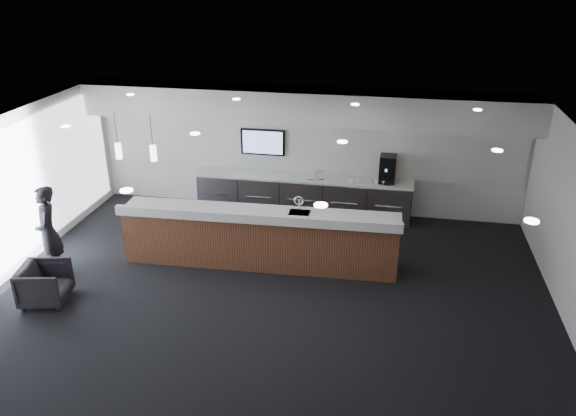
% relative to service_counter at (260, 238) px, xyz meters
% --- Properties ---
extents(ground, '(10.00, 10.00, 0.00)m').
position_rel_service_counter_xyz_m(ground, '(0.44, -1.14, -0.57)').
color(ground, black).
rests_on(ground, ground).
extents(ceiling, '(10.00, 8.00, 0.02)m').
position_rel_service_counter_xyz_m(ceiling, '(0.44, -1.14, 2.43)').
color(ceiling, black).
rests_on(ceiling, back_wall).
extents(back_wall, '(10.00, 0.02, 3.00)m').
position_rel_service_counter_xyz_m(back_wall, '(0.44, 2.86, 0.93)').
color(back_wall, silver).
rests_on(back_wall, ground).
extents(left_wall, '(0.02, 8.00, 3.00)m').
position_rel_service_counter_xyz_m(left_wall, '(-4.56, -1.14, 0.93)').
color(left_wall, silver).
rests_on(left_wall, ground).
extents(soffit_bulkhead, '(10.00, 0.90, 0.70)m').
position_rel_service_counter_xyz_m(soffit_bulkhead, '(0.44, 2.41, 2.08)').
color(soffit_bulkhead, silver).
rests_on(soffit_bulkhead, back_wall).
extents(alcove_panel, '(9.80, 0.06, 1.40)m').
position_rel_service_counter_xyz_m(alcove_panel, '(0.44, 2.83, 1.03)').
color(alcove_panel, silver).
rests_on(alcove_panel, back_wall).
extents(window_blinds_wall, '(0.04, 7.36, 2.55)m').
position_rel_service_counter_xyz_m(window_blinds_wall, '(-4.52, -1.14, 0.93)').
color(window_blinds_wall, silver).
rests_on(window_blinds_wall, left_wall).
extents(back_credenza, '(5.06, 0.66, 0.95)m').
position_rel_service_counter_xyz_m(back_credenza, '(0.44, 2.50, -0.10)').
color(back_credenza, gray).
rests_on(back_credenza, ground).
extents(wall_tv, '(1.05, 0.08, 0.62)m').
position_rel_service_counter_xyz_m(wall_tv, '(-0.56, 2.76, 1.08)').
color(wall_tv, black).
rests_on(wall_tv, back_wall).
extents(pendant_left, '(0.12, 0.12, 0.30)m').
position_rel_service_counter_xyz_m(pendant_left, '(-1.96, -0.34, 1.68)').
color(pendant_left, '#F7E6C0').
rests_on(pendant_left, ceiling).
extents(pendant_right, '(0.12, 0.12, 0.30)m').
position_rel_service_counter_xyz_m(pendant_right, '(-2.66, -0.34, 1.68)').
color(pendant_right, '#F7E6C0').
rests_on(pendant_right, ceiling).
extents(ceiling_can_lights, '(7.00, 5.00, 0.02)m').
position_rel_service_counter_xyz_m(ceiling_can_lights, '(0.44, -1.14, 2.40)').
color(ceiling_can_lights, white).
rests_on(ceiling_can_lights, ceiling).
extents(service_counter, '(5.45, 1.08, 1.49)m').
position_rel_service_counter_xyz_m(service_counter, '(0.00, 0.00, 0.00)').
color(service_counter, '#482818').
rests_on(service_counter, ground).
extents(coffee_machine, '(0.37, 0.49, 0.63)m').
position_rel_service_counter_xyz_m(coffee_machine, '(2.36, 2.53, 0.69)').
color(coffee_machine, black).
rests_on(coffee_machine, back_credenza).
extents(info_sign_left, '(0.18, 0.03, 0.24)m').
position_rel_service_counter_xyz_m(info_sign_left, '(0.65, 2.36, 0.50)').
color(info_sign_left, silver).
rests_on(info_sign_left, back_credenza).
extents(info_sign_right, '(0.18, 0.06, 0.24)m').
position_rel_service_counter_xyz_m(info_sign_right, '(0.86, 2.41, 0.49)').
color(info_sign_right, silver).
rests_on(info_sign_right, back_credenza).
extents(armchair, '(0.92, 0.91, 0.71)m').
position_rel_service_counter_xyz_m(armchair, '(-3.39, -2.03, -0.22)').
color(armchair, black).
rests_on(armchair, ground).
extents(lounge_guest, '(0.71, 0.78, 1.79)m').
position_rel_service_counter_xyz_m(lounge_guest, '(-3.79, -1.13, 0.32)').
color(lounge_guest, black).
rests_on(lounge_guest, ground).
extents(cup_0, '(0.10, 0.10, 0.09)m').
position_rel_service_counter_xyz_m(cup_0, '(2.29, 2.37, 0.42)').
color(cup_0, white).
rests_on(cup_0, back_credenza).
extents(cup_1, '(0.14, 0.14, 0.09)m').
position_rel_service_counter_xyz_m(cup_1, '(2.15, 2.37, 0.42)').
color(cup_1, white).
rests_on(cup_1, back_credenza).
extents(cup_2, '(0.12, 0.12, 0.09)m').
position_rel_service_counter_xyz_m(cup_2, '(2.01, 2.37, 0.42)').
color(cup_2, white).
rests_on(cup_2, back_credenza).
extents(cup_3, '(0.13, 0.13, 0.09)m').
position_rel_service_counter_xyz_m(cup_3, '(1.87, 2.37, 0.42)').
color(cup_3, white).
rests_on(cup_3, back_credenza).
extents(cup_4, '(0.14, 0.14, 0.09)m').
position_rel_service_counter_xyz_m(cup_4, '(1.73, 2.37, 0.42)').
color(cup_4, white).
rests_on(cup_4, back_credenza).
extents(cup_5, '(0.11, 0.11, 0.09)m').
position_rel_service_counter_xyz_m(cup_5, '(1.59, 2.37, 0.42)').
color(cup_5, white).
rests_on(cup_5, back_credenza).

